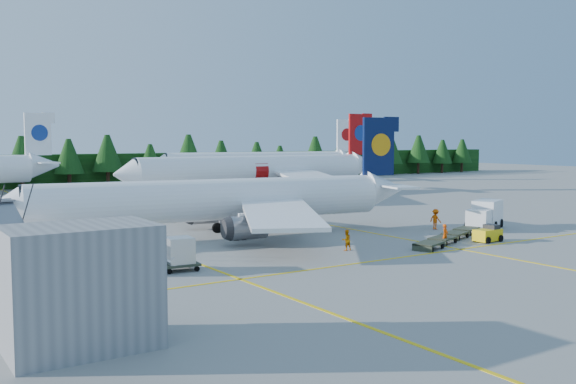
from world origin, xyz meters
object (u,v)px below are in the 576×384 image
airliner_navy (208,201)px  service_truck (484,215)px  airliner_red (251,171)px  airstairs (23,249)px  baggage_tug (488,234)px

airliner_navy → service_truck: 26.89m
airliner_red → airstairs: 54.48m
airstairs → service_truck: 41.68m
airstairs → service_truck: (41.13, -6.70, 0.43)m
airliner_navy → baggage_tug: size_ratio=14.40×
airliner_navy → airstairs: size_ratio=5.34×
airliner_navy → airliner_red: 41.33m
airliner_red → airliner_navy: bearing=-125.8°
service_truck → baggage_tug: size_ratio=2.33×
airliner_red → airstairs: size_ratio=6.42×
airliner_navy → service_truck: (24.97, -9.81, -1.92)m
airliner_navy → service_truck: airliner_navy is taller
airliner_navy → airstairs: (-16.17, -3.11, -2.35)m
airstairs → baggage_tug: 37.22m
airliner_red → service_truck: airliner_red is taller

